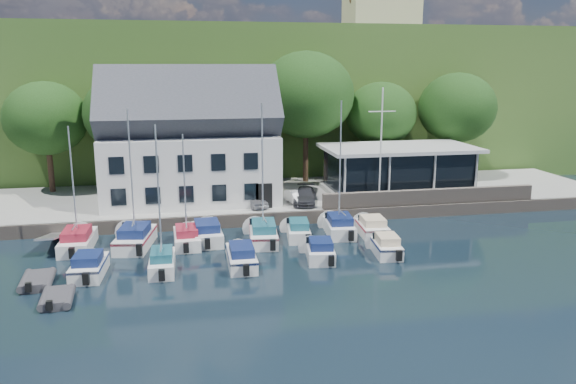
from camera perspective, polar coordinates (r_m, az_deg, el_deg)
name	(u,v)px	position (r m, az deg, el deg)	size (l,w,h in m)	color
ground	(321,276)	(33.28, 3.41, -8.52)	(180.00, 180.00, 0.00)	black
quay	(273,199)	(49.51, -1.58, -0.70)	(60.00, 13.00, 1.00)	gray
quay_face	(286,218)	(43.31, -0.17, -2.69)	(60.00, 0.30, 1.00)	#6D6157
hillside	(227,90)	(92.41, -6.19, 10.25)	(160.00, 75.00, 16.00)	#2F531F
field_patch	(268,40)	(101.31, -2.03, 15.15)	(50.00, 30.00, 0.30)	#5D6432
farmhouse	(381,8)	(87.60, 9.46, 17.94)	(10.40, 7.00, 8.20)	beige
harbor_building	(190,148)	(46.99, -9.89, 4.40)	(14.40, 8.20, 8.70)	silver
club_pavilion	(398,169)	(50.50, 11.11, 2.29)	(13.20, 7.20, 4.10)	black
seawall	(430,196)	(47.07, 14.24, -0.44)	(18.00, 0.50, 1.20)	#6D6157
gangway	(55,245)	(41.75, -22.55, -5.02)	(1.20, 6.00, 1.40)	silver
car_silver	(255,199)	(44.85, -3.38, -0.75)	(1.36, 3.37, 1.15)	#AEAFB3
car_white	(297,197)	(45.59, 0.92, -0.53)	(1.16, 3.34, 1.10)	silver
car_dgrey	(305,196)	(45.77, 1.73, -0.39)	(1.74, 4.27, 1.24)	#2E2F33
car_blue	(348,193)	(47.19, 6.11, -0.08)	(1.39, 3.53, 1.21)	#2E408C
flagpole	(381,147)	(45.64, 9.41, 4.57)	(2.24, 0.20, 9.33)	silver
tree_0	(48,137)	(53.59, -23.23, 5.13)	(7.11, 7.11, 9.72)	black
tree_1	(128,133)	(51.78, -15.97, 5.75)	(7.52, 7.52, 10.27)	black
tree_2	(235,129)	(52.93, -5.36, 6.41)	(7.63, 7.63, 10.42)	black
tree_3	(306,117)	(53.64, 1.83, 7.59)	(9.04, 9.04, 12.36)	black
tree_4	(380,131)	(56.18, 9.35, 6.18)	(6.93, 6.93, 9.47)	black
tree_5	(456,126)	(58.12, 16.68, 6.46)	(7.57, 7.57, 10.34)	black
boat_r1_0	(73,184)	(39.32, -21.01, 0.74)	(2.11, 6.57, 8.87)	silver
boat_r1_1	(131,178)	(38.47, -15.62, 1.39)	(2.23, 6.62, 9.55)	silver
boat_r1_2	(185,186)	(38.22, -10.46, 0.58)	(1.84, 5.67, 8.24)	silver
boat_r1_3	(207,231)	(39.66, -8.23, -3.93)	(2.09, 6.10, 1.49)	silver
boat_r1_4	(263,178)	(38.28, -2.61, 1.48)	(2.03, 6.77, 9.14)	silver
boat_r1_5	(298,229)	(40.02, 1.05, -3.74)	(1.67, 5.26, 1.36)	silver
boat_r1_6	(340,173)	(40.19, 5.30, 1.94)	(2.02, 6.06, 9.08)	silver
boat_r1_7	(372,225)	(41.29, 8.51, -3.37)	(1.99, 5.31, 1.34)	silver
boat_r2_0	(89,264)	(35.06, -19.58, -6.91)	(1.90, 5.06, 1.41)	silver
boat_r2_1	(159,203)	(33.65, -12.97, -1.08)	(1.61, 5.53, 8.40)	silver
boat_r2_2	(241,255)	(34.77, -4.77, -6.36)	(1.79, 5.88, 1.39)	silver
boat_r2_3	(320,249)	(35.79, 3.27, -5.80)	(1.81, 4.68, 1.35)	silver
boat_r2_4	(386,244)	(37.14, 9.94, -5.26)	(1.66, 4.64, 1.37)	silver
dinghy_0	(37,279)	(34.78, -24.13, -8.09)	(1.80, 3.00, 0.70)	#353439
dinghy_1	(57,296)	(31.99, -22.41, -9.78)	(1.70, 2.83, 0.66)	#353439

